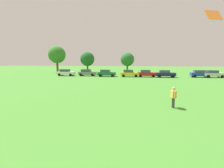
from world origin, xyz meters
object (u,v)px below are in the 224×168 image
(parked_car_green_2, at_px, (106,73))
(tree_far_left, at_px, (57,55))
(parked_car_white_0, at_px, (66,72))
(parked_car_silver_7, at_px, (213,74))
(tree_center, at_px, (87,59))
(adult_bystander, at_px, (174,96))
(kite, at_px, (214,16))
(parked_car_gray_1, at_px, (87,72))
(parked_car_navy_5, at_px, (165,74))
(parked_car_red_4, at_px, (146,73))
(tree_far_right, at_px, (127,59))
(parked_car_yellow_3, at_px, (130,73))
(parked_car_blue_6, at_px, (200,74))

(parked_car_green_2, bearing_deg, tree_far_left, 149.21)
(parked_car_white_0, distance_m, tree_far_left, 12.76)
(parked_car_green_2, bearing_deg, parked_car_white_0, 177.50)
(parked_car_silver_7, bearing_deg, tree_center, 168.11)
(adult_bystander, bearing_deg, parked_car_white_0, 30.90)
(kite, xyz_separation_m, parked_car_gray_1, (-18.41, 27.23, -6.76))
(adult_bystander, height_order, parked_car_green_2, adult_bystander)
(kite, relative_size, parked_car_navy_5, 0.35)
(parked_car_white_0, height_order, parked_car_green_2, same)
(parked_car_gray_1, bearing_deg, parked_car_navy_5, -3.45)
(parked_car_red_4, relative_size, tree_center, 0.69)
(tree_far_left, xyz_separation_m, tree_far_right, (21.71, -1.08, -1.44))
(parked_car_gray_1, relative_size, parked_car_red_4, 1.00)
(tree_far_right, bearing_deg, parked_car_red_4, -60.86)
(parked_car_white_0, relative_size, parked_car_silver_7, 1.00)
(tree_far_left, distance_m, tree_far_right, 21.79)
(parked_car_gray_1, xyz_separation_m, parked_car_yellow_3, (10.65, -0.88, 0.00))
(adult_bystander, bearing_deg, tree_far_left, 30.22)
(parked_car_silver_7, relative_size, tree_far_right, 0.71)
(parked_car_white_0, xyz_separation_m, tree_far_left, (-6.73, 9.78, 4.69))
(tree_center, bearing_deg, parked_car_blue_6, -12.37)
(parked_car_red_4, bearing_deg, parked_car_green_2, -178.55)
(parked_car_gray_1, distance_m, parked_car_blue_6, 26.88)
(kite, bearing_deg, tree_far_left, 129.90)
(parked_car_silver_7, bearing_deg, tree_far_right, 157.26)
(tree_center, xyz_separation_m, tree_far_right, (11.29, 1.79, -0.10))
(parked_car_gray_1, distance_m, parked_car_navy_5, 18.93)
(parked_car_red_4, bearing_deg, tree_center, 156.34)
(parked_car_gray_1, relative_size, parked_car_silver_7, 1.00)
(kite, height_order, parked_car_blue_6, kite)
(parked_car_navy_5, relative_size, parked_car_silver_7, 1.00)
(adult_bystander, relative_size, parked_car_yellow_3, 0.42)
(tree_far_left, bearing_deg, tree_center, -15.39)
(parked_car_yellow_3, distance_m, tree_far_right, 9.63)
(parked_car_yellow_3, height_order, parked_car_red_4, same)
(tree_center, bearing_deg, kite, -59.15)
(parked_car_green_2, relative_size, parked_car_yellow_3, 1.00)
(tree_center, bearing_deg, tree_far_right, 9.00)
(kite, xyz_separation_m, parked_car_white_0, (-23.75, 26.67, -6.76))
(parked_car_white_0, height_order, parked_car_blue_6, same)
(parked_car_gray_1, xyz_separation_m, parked_car_green_2, (5.10, -1.02, 0.00))
(parked_car_navy_5, bearing_deg, parked_car_blue_6, 8.76)
(tree_far_left, bearing_deg, parked_car_white_0, -55.47)
(parked_car_silver_7, bearing_deg, tree_far_left, 167.23)
(parked_car_white_0, height_order, tree_far_right, tree_far_right)
(adult_bystander, distance_m, parked_car_gray_1, 31.93)
(adult_bystander, xyz_separation_m, tree_far_left, (-27.50, 37.16, 4.48))
(parked_car_gray_1, bearing_deg, tree_far_left, 142.64)
(adult_bystander, xyz_separation_m, tree_center, (-17.08, 34.29, 3.14))
(parked_car_white_0, distance_m, parked_car_gray_1, 5.37)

